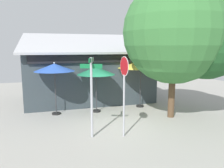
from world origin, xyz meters
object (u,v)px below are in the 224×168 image
at_px(street_sign_post, 92,90).
at_px(shade_tree, 182,35).
at_px(stop_sign, 124,82).
at_px(patio_umbrella_royal_blue_left, 54,68).
at_px(patio_umbrella_mustard_right, 141,65).
at_px(patio_umbrella_forest_green_center, 96,71).

xyz_separation_m(street_sign_post, shade_tree, (4.54, 1.19, 2.10)).
distance_m(stop_sign, patio_umbrella_royal_blue_left, 4.36).
distance_m(street_sign_post, patio_umbrella_mustard_right, 5.02).
distance_m(patio_umbrella_royal_blue_left, patio_umbrella_mustard_right, 4.70).
height_order(stop_sign, patio_umbrella_royal_blue_left, stop_sign).
bearing_deg(patio_umbrella_mustard_right, street_sign_post, -134.97).
bearing_deg(patio_umbrella_royal_blue_left, patio_umbrella_forest_green_center, -3.85).
bearing_deg(patio_umbrella_mustard_right, patio_umbrella_forest_green_center, -174.20).
bearing_deg(patio_umbrella_forest_green_center, patio_umbrella_mustard_right, 5.80).
bearing_deg(patio_umbrella_royal_blue_left, shade_tree, -21.13).
bearing_deg(street_sign_post, patio_umbrella_mustard_right, 45.03).
height_order(patio_umbrella_royal_blue_left, shade_tree, shade_tree).
height_order(stop_sign, patio_umbrella_forest_green_center, stop_sign).
distance_m(street_sign_post, patio_umbrella_royal_blue_left, 3.63).
height_order(patio_umbrella_royal_blue_left, patio_umbrella_forest_green_center, patio_umbrella_royal_blue_left).
relative_size(patio_umbrella_royal_blue_left, shade_tree, 0.41).
height_order(street_sign_post, shade_tree, shade_tree).
bearing_deg(patio_umbrella_mustard_right, stop_sign, -121.74).
distance_m(stop_sign, patio_umbrella_mustard_right, 4.47).
bearing_deg(stop_sign, shade_tree, 23.35).
bearing_deg(patio_umbrella_royal_blue_left, stop_sign, -57.30).
distance_m(patio_umbrella_forest_green_center, patio_umbrella_mustard_right, 2.66).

